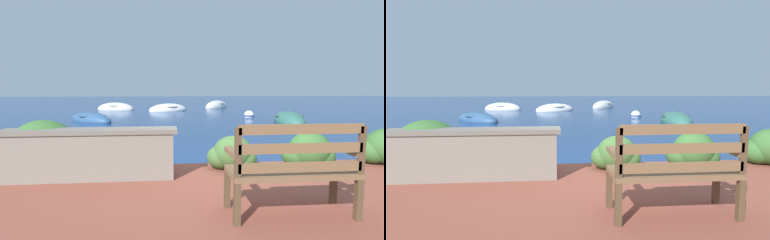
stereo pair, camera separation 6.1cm
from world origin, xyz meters
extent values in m
plane|color=navy|center=(0.00, 0.00, 0.00)|extent=(80.00, 80.00, 0.00)
cube|color=brown|center=(-0.31, -1.82, 0.42)|extent=(0.06, 0.06, 0.40)
cube|color=brown|center=(0.85, -1.82, 0.42)|extent=(0.06, 0.06, 0.40)
cube|color=brown|center=(-0.31, -2.24, 0.42)|extent=(0.06, 0.06, 0.40)
cube|color=brown|center=(0.85, -2.24, 0.42)|extent=(0.06, 0.06, 0.40)
cube|color=brown|center=(0.27, -2.03, 0.65)|extent=(1.22, 0.48, 0.05)
cube|color=brown|center=(0.27, -2.24, 0.75)|extent=(1.16, 0.04, 0.09)
cube|color=brown|center=(0.27, -2.24, 0.93)|extent=(1.16, 0.04, 0.09)
cube|color=brown|center=(0.27, -2.24, 1.10)|extent=(1.16, 0.04, 0.09)
cube|color=brown|center=(-0.31, -2.24, 0.90)|extent=(0.06, 0.04, 0.45)
cube|color=brown|center=(0.85, -2.24, 0.90)|extent=(0.06, 0.04, 0.45)
cube|color=brown|center=(-0.31, -2.03, 0.85)|extent=(0.07, 0.43, 0.05)
cube|color=brown|center=(0.85, -2.03, 0.85)|extent=(0.07, 0.43, 0.05)
cube|color=gray|center=(-1.95, -0.69, 0.54)|extent=(2.23, 0.35, 0.63)
cube|color=#6C655B|center=(-1.95, -0.69, 0.88)|extent=(2.34, 0.39, 0.06)
ellipsoid|color=#38662D|center=(-2.67, -0.43, 0.61)|extent=(0.93, 0.84, 0.79)
ellipsoid|color=#38662D|center=(-2.92, -0.36, 0.50)|extent=(0.70, 0.63, 0.56)
ellipsoid|color=#38662D|center=(-2.44, -0.47, 0.48)|extent=(0.65, 0.58, 0.51)
ellipsoid|color=#284C23|center=(-1.22, -0.38, 0.47)|extent=(0.59, 0.53, 0.50)
ellipsoid|color=#284C23|center=(-1.38, -0.34, 0.40)|extent=(0.44, 0.40, 0.35)
ellipsoid|color=#284C23|center=(-1.07, -0.41, 0.38)|extent=(0.41, 0.37, 0.32)
ellipsoid|color=#426B33|center=(0.08, -0.39, 0.48)|extent=(0.60, 0.54, 0.51)
ellipsoid|color=#426B33|center=(-0.09, -0.35, 0.40)|extent=(0.45, 0.41, 0.36)
ellipsoid|color=#426B33|center=(0.23, -0.42, 0.39)|extent=(0.42, 0.38, 0.33)
ellipsoid|color=#38662D|center=(1.30, -0.40, 0.50)|extent=(0.65, 0.59, 0.56)
ellipsoid|color=#38662D|center=(1.12, -0.35, 0.42)|extent=(0.49, 0.44, 0.39)
ellipsoid|color=#38662D|center=(1.46, -0.43, 0.40)|extent=(0.46, 0.41, 0.36)
ellipsoid|color=#38662D|center=(2.45, -0.27, 0.43)|extent=(0.51, 0.46, 0.41)
ellipsoid|color=#336B5B|center=(4.17, 7.02, 0.06)|extent=(1.65, 3.20, 0.77)
torus|color=#304F46|center=(4.17, 7.02, 0.27)|extent=(1.31, 1.31, 0.07)
cube|color=#846647|center=(4.26, 7.47, 0.24)|extent=(0.89, 0.28, 0.04)
cube|color=#846647|center=(4.10, 6.65, 0.24)|extent=(0.89, 0.28, 0.04)
ellipsoid|color=#2D517A|center=(-4.06, 8.15, 0.05)|extent=(2.48, 2.42, 0.69)
torus|color=#2D4157|center=(-4.06, 8.15, 0.24)|extent=(1.32, 1.32, 0.07)
cube|color=#846647|center=(-4.34, 8.42, 0.21)|extent=(0.59, 0.61, 0.04)
cube|color=#846647|center=(-3.83, 7.93, 0.21)|extent=(0.59, 0.61, 0.04)
ellipsoid|color=silver|center=(-0.71, 13.25, 0.06)|extent=(2.76, 2.25, 0.79)
torus|color=gray|center=(-0.71, 13.25, 0.27)|extent=(1.71, 1.71, 0.07)
cube|color=#846647|center=(-1.04, 13.08, 0.24)|extent=(0.57, 0.95, 0.04)
cube|color=#846647|center=(-0.44, 13.39, 0.24)|extent=(0.57, 0.95, 0.04)
ellipsoid|color=silver|center=(-3.97, 14.26, 0.06)|extent=(2.48, 1.47, 0.82)
torus|color=gray|center=(-3.97, 14.26, 0.29)|extent=(1.20, 1.20, 0.07)
cube|color=#846647|center=(-3.63, 14.18, 0.26)|extent=(0.29, 0.79, 0.04)
cube|color=#846647|center=(-4.26, 14.33, 0.26)|extent=(0.29, 0.79, 0.04)
ellipsoid|color=silver|center=(2.65, 15.64, 0.07)|extent=(2.32, 2.69, 0.88)
torus|color=gray|center=(2.65, 15.64, 0.31)|extent=(1.39, 1.39, 0.07)
cube|color=#846647|center=(2.88, 15.96, 0.28)|extent=(0.70, 0.55, 0.04)
cube|color=#846647|center=(2.46, 15.37, 0.28)|extent=(0.70, 0.55, 0.04)
sphere|color=white|center=(3.12, 9.23, 0.08)|extent=(0.48, 0.48, 0.48)
torus|color=navy|center=(3.12, 9.23, 0.08)|extent=(0.53, 0.53, 0.06)
camera|label=1|loc=(-0.96, -4.79, 1.48)|focal=28.00mm
camera|label=2|loc=(-0.90, -4.80, 1.48)|focal=28.00mm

